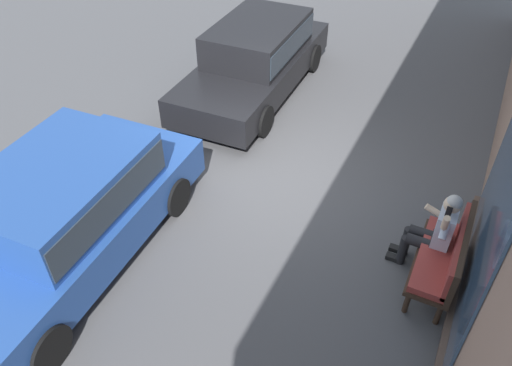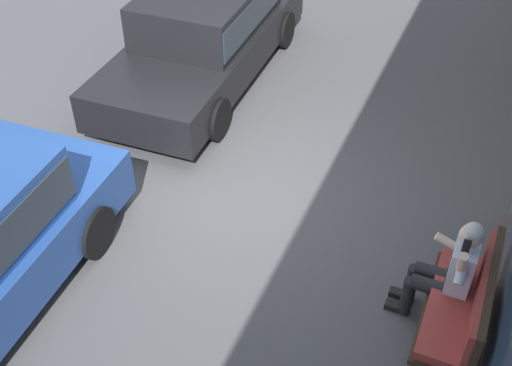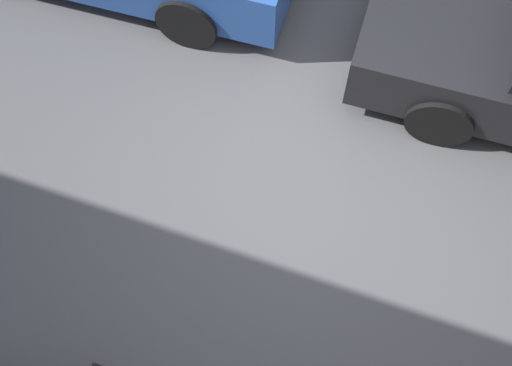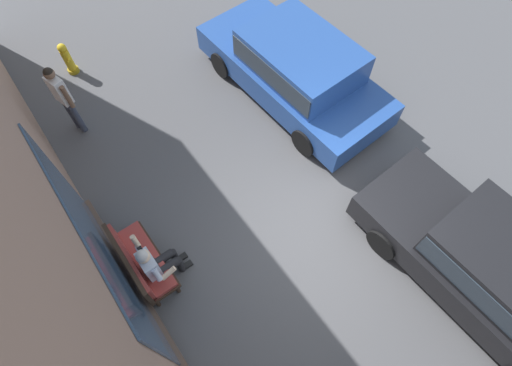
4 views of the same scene
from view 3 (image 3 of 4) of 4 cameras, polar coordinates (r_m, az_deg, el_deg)
The scene contains 1 object.
ground_plane at distance 5.75m, azimuth 5.11°, elevation 0.85°, with size 60.00×60.00×0.00m, color #4C4C4F.
Camera 3 is at (-0.36, 2.60, 5.12)m, focal length 45.00 mm.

